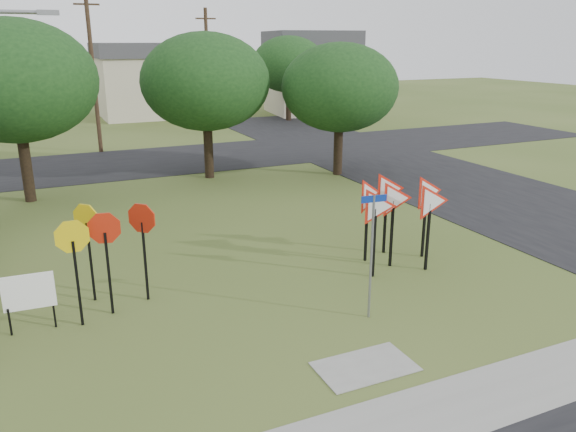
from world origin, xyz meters
The scene contains 17 objects.
ground centered at (0.00, 0.00, 0.00)m, with size 140.00×140.00×0.00m, color #3F521F.
sidewalk centered at (0.00, -4.20, 0.01)m, with size 30.00×1.60×0.02m, color gray.
street_right centered at (12.00, 10.00, 0.01)m, with size 8.00×50.00×0.02m, color black.
street_far centered at (0.00, 20.00, 0.01)m, with size 60.00×8.00×0.02m, color black.
curb_pad centered at (0.00, -2.40, 0.01)m, with size 2.00×1.20×0.02m, color gray.
street_name_sign centered at (1.24, -0.56, 1.74)m, with size 0.63×0.09×3.04m.
stop_sign_cluster centered at (-4.37, 2.46, 1.91)m, with size 2.36×1.58×2.59m.
yield_sign_cluster centered at (3.75, 2.04, 1.92)m, with size 3.35×1.85×2.63m.
info_board centered at (-6.11, 2.03, 0.93)m, with size 1.12×0.09×1.40m.
far_pole_a centered at (-2.00, 24.00, 4.60)m, with size 1.40×0.24×9.00m.
far_pole_b centered at (6.00, 28.00, 4.35)m, with size 1.40×0.24×8.50m.
house_mid centered at (4.00, 40.00, 3.15)m, with size 8.40×8.40×6.20m.
house_right centered at (18.00, 36.00, 3.65)m, with size 8.30×8.30×7.20m.
tree_near_left centered at (-6.00, 14.00, 4.86)m, with size 6.40×6.40×7.27m.
tree_near_mid centered at (2.00, 15.00, 4.54)m, with size 6.00×6.00×6.80m.
tree_near_right centered at (8.00, 13.00, 4.22)m, with size 5.60×5.60×6.33m.
tree_far_right centered at (14.00, 32.00, 4.54)m, with size 6.00×6.00×6.80m.
Camera 1 is at (-5.58, -10.84, 6.36)m, focal length 35.00 mm.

